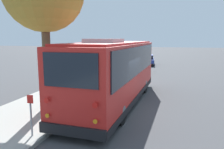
{
  "coord_description": "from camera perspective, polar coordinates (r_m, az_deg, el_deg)",
  "views": [
    {
      "loc": [
        -9.95,
        -2.29,
        3.43
      ],
      "look_at": [
        2.52,
        1.02,
        1.3
      ],
      "focal_mm": 35.0,
      "sensor_mm": 36.0,
      "label": 1
    }
  ],
  "objects": [
    {
      "name": "ground_plane",
      "position": [
        10.77,
        1.84,
        -9.21
      ],
      "size": [
        160.0,
        160.0,
        0.0
      ],
      "primitive_type": "plane",
      "color": "#474749"
    },
    {
      "name": "sidewalk_slab",
      "position": [
        12.11,
        -15.9,
        -7.07
      ],
      "size": [
        80.0,
        3.77,
        0.15
      ],
      "primitive_type": "cube",
      "color": "#A3A099",
      "rests_on": "ground"
    },
    {
      "name": "curb_strip",
      "position": [
        11.27,
        -7.22,
        -8.03
      ],
      "size": [
        80.0,
        0.14,
        0.15
      ],
      "primitive_type": "cube",
      "color": "gray",
      "rests_on": "ground"
    },
    {
      "name": "shuttle_bus",
      "position": [
        11.42,
        0.99,
        1.37
      ],
      "size": [
        10.03,
        2.92,
        3.42
      ],
      "rotation": [
        0.0,
        0.0,
        -0.05
      ],
      "color": "red",
      "rests_on": "ground"
    },
    {
      "name": "parked_sedan_white",
      "position": [
        22.45,
        6.78,
        2.09
      ],
      "size": [
        4.38,
        1.91,
        1.3
      ],
      "rotation": [
        0.0,
        0.0,
        0.03
      ],
      "color": "silver",
      "rests_on": "ground"
    },
    {
      "name": "parked_sedan_blue",
      "position": [
        29.24,
        9.2,
        3.73
      ],
      "size": [
        4.27,
        2.05,
        1.32
      ],
      "rotation": [
        0.0,
        0.0,
        0.08
      ],
      "color": "navy",
      "rests_on": "ground"
    },
    {
      "name": "sign_post_near",
      "position": [
        7.96,
        -20.39,
        -9.87
      ],
      "size": [
        0.06,
        0.22,
        1.43
      ],
      "color": "gray",
      "rests_on": "sidewalk_slab"
    },
    {
      "name": "sign_post_far",
      "position": [
        9.59,
        -13.59,
        -7.46
      ],
      "size": [
        0.06,
        0.06,
        1.1
      ],
      "color": "gray",
      "rests_on": "sidewalk_slab"
    },
    {
      "name": "fire_hydrant",
      "position": [
        18.89,
        0.5,
        0.62
      ],
      "size": [
        0.22,
        0.22,
        0.81
      ],
      "color": "red",
      "rests_on": "sidewalk_slab"
    }
  ]
}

